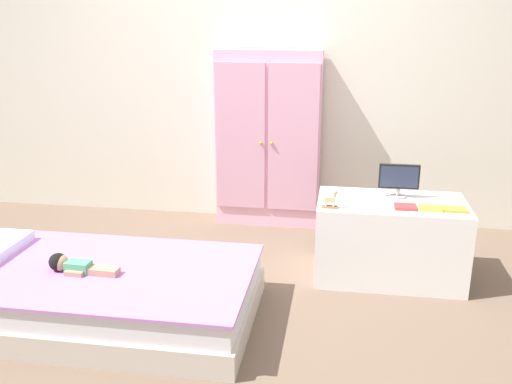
{
  "coord_description": "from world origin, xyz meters",
  "views": [
    {
      "loc": [
        0.69,
        -2.75,
        1.59
      ],
      "look_at": [
        0.2,
        0.37,
        0.59
      ],
      "focal_mm": 38.83,
      "sensor_mm": 36.0,
      "label": 1
    }
  ],
  "objects_px": {
    "book_yellow": "(430,208)",
    "book_orange": "(455,209)",
    "book_red": "(405,207)",
    "rocking_horse_toy": "(331,200)",
    "doll": "(71,265)",
    "wardrobe": "(268,139)",
    "tv_stand": "(389,239)",
    "tv_monitor": "(399,178)",
    "bed": "(94,292)"
  },
  "relations": [
    {
      "from": "tv_monitor",
      "to": "book_orange",
      "type": "bearing_deg",
      "value": -33.29
    },
    {
      "from": "book_red",
      "to": "book_yellow",
      "type": "xyz_separation_m",
      "value": [
        0.14,
        -0.0,
        0.0
      ]
    },
    {
      "from": "book_red",
      "to": "book_orange",
      "type": "distance_m",
      "value": 0.28
    },
    {
      "from": "tv_stand",
      "to": "book_orange",
      "type": "bearing_deg",
      "value": -18.36
    },
    {
      "from": "doll",
      "to": "book_red",
      "type": "relative_size",
      "value": 3.0
    },
    {
      "from": "doll",
      "to": "wardrobe",
      "type": "xyz_separation_m",
      "value": [
        0.84,
        1.66,
        0.36
      ]
    },
    {
      "from": "bed",
      "to": "book_red",
      "type": "relative_size",
      "value": 13.51
    },
    {
      "from": "tv_monitor",
      "to": "book_red",
      "type": "bearing_deg",
      "value": -81.84
    },
    {
      "from": "bed",
      "to": "tv_monitor",
      "type": "xyz_separation_m",
      "value": [
        1.67,
        0.84,
        0.49
      ]
    },
    {
      "from": "tv_stand",
      "to": "rocking_horse_toy",
      "type": "bearing_deg",
      "value": -153.84
    },
    {
      "from": "wardrobe",
      "to": "book_orange",
      "type": "bearing_deg",
      "value": -37.98
    },
    {
      "from": "tv_monitor",
      "to": "book_yellow",
      "type": "relative_size",
      "value": 1.95
    },
    {
      "from": "bed",
      "to": "rocking_horse_toy",
      "type": "relative_size",
      "value": 15.47
    },
    {
      "from": "bed",
      "to": "tv_monitor",
      "type": "distance_m",
      "value": 1.94
    },
    {
      "from": "tv_monitor",
      "to": "book_yellow",
      "type": "xyz_separation_m",
      "value": [
        0.17,
        -0.2,
        -0.11
      ]
    },
    {
      "from": "doll",
      "to": "book_red",
      "type": "xyz_separation_m",
      "value": [
        1.79,
        0.69,
        0.19
      ]
    },
    {
      "from": "wardrobe",
      "to": "bed",
      "type": "bearing_deg",
      "value": -115.0
    },
    {
      "from": "rocking_horse_toy",
      "to": "book_red",
      "type": "distance_m",
      "value": 0.44
    },
    {
      "from": "doll",
      "to": "rocking_horse_toy",
      "type": "bearing_deg",
      "value": 24.76
    },
    {
      "from": "doll",
      "to": "rocking_horse_toy",
      "type": "distance_m",
      "value": 1.51
    },
    {
      "from": "bed",
      "to": "rocking_horse_toy",
      "type": "xyz_separation_m",
      "value": [
        1.27,
        0.57,
        0.42
      ]
    },
    {
      "from": "book_orange",
      "to": "book_red",
      "type": "bearing_deg",
      "value": 180.0
    },
    {
      "from": "rocking_horse_toy",
      "to": "wardrobe",
      "type": "bearing_deg",
      "value": 116.73
    },
    {
      "from": "book_red",
      "to": "rocking_horse_toy",
      "type": "bearing_deg",
      "value": -171.51
    },
    {
      "from": "rocking_horse_toy",
      "to": "tv_stand",
      "type": "bearing_deg",
      "value": 26.16
    },
    {
      "from": "tv_stand",
      "to": "book_yellow",
      "type": "height_order",
      "value": "book_yellow"
    },
    {
      "from": "rocking_horse_toy",
      "to": "book_yellow",
      "type": "distance_m",
      "value": 0.58
    },
    {
      "from": "doll",
      "to": "tv_monitor",
      "type": "bearing_deg",
      "value": 26.9
    },
    {
      "from": "wardrobe",
      "to": "book_yellow",
      "type": "xyz_separation_m",
      "value": [
        1.1,
        -0.97,
        -0.17
      ]
    },
    {
      "from": "wardrobe",
      "to": "book_orange",
      "type": "distance_m",
      "value": 1.58
    },
    {
      "from": "tv_monitor",
      "to": "book_orange",
      "type": "relative_size",
      "value": 1.73
    },
    {
      "from": "wardrobe",
      "to": "tv_stand",
      "type": "xyz_separation_m",
      "value": [
        0.89,
        -0.85,
        -0.43
      ]
    },
    {
      "from": "rocking_horse_toy",
      "to": "book_red",
      "type": "xyz_separation_m",
      "value": [
        0.44,
        0.07,
        -0.04
      ]
    },
    {
      "from": "rocking_horse_toy",
      "to": "bed",
      "type": "bearing_deg",
      "value": -155.64
    },
    {
      "from": "book_yellow",
      "to": "book_orange",
      "type": "bearing_deg",
      "value": 0.0
    },
    {
      "from": "tv_stand",
      "to": "book_red",
      "type": "bearing_deg",
      "value": -59.63
    },
    {
      "from": "book_yellow",
      "to": "book_orange",
      "type": "distance_m",
      "value": 0.14
    },
    {
      "from": "tv_stand",
      "to": "book_orange",
      "type": "height_order",
      "value": "book_orange"
    },
    {
      "from": "wardrobe",
      "to": "book_orange",
      "type": "xyz_separation_m",
      "value": [
        1.24,
        -0.97,
        -0.17
      ]
    },
    {
      "from": "tv_stand",
      "to": "tv_monitor",
      "type": "xyz_separation_m",
      "value": [
        0.04,
        0.09,
        0.38
      ]
    },
    {
      "from": "tv_stand",
      "to": "tv_monitor",
      "type": "distance_m",
      "value": 0.39
    },
    {
      "from": "doll",
      "to": "wardrobe",
      "type": "relative_size",
      "value": 0.29
    },
    {
      "from": "book_red",
      "to": "book_orange",
      "type": "relative_size",
      "value": 0.91
    },
    {
      "from": "book_red",
      "to": "book_orange",
      "type": "xyz_separation_m",
      "value": [
        0.28,
        -0.0,
        -0.0
      ]
    },
    {
      "from": "book_red",
      "to": "book_orange",
      "type": "height_order",
      "value": "book_red"
    },
    {
      "from": "book_orange",
      "to": "wardrobe",
      "type": "bearing_deg",
      "value": 142.02
    },
    {
      "from": "bed",
      "to": "doll",
      "type": "xyz_separation_m",
      "value": [
        -0.09,
        -0.05,
        0.18
      ]
    },
    {
      "from": "tv_monitor",
      "to": "book_orange",
      "type": "xyz_separation_m",
      "value": [
        0.31,
        -0.2,
        -0.12
      ]
    },
    {
      "from": "tv_stand",
      "to": "wardrobe",
      "type": "bearing_deg",
      "value": 136.25
    },
    {
      "from": "tv_stand",
      "to": "book_yellow",
      "type": "relative_size",
      "value": 7.15
    }
  ]
}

